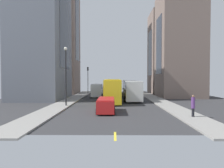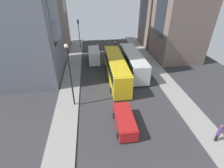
% 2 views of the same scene
% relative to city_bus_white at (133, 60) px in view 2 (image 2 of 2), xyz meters
% --- Properties ---
extents(ground_plane, '(41.52, 41.52, 0.00)m').
position_rel_city_bus_white_xyz_m(ground_plane, '(3.04, 1.01, -2.01)').
color(ground_plane, '#333335').
extents(sidewalk_west, '(2.81, 44.00, 0.15)m').
position_rel_city_bus_white_xyz_m(sidewalk_west, '(-4.32, 1.01, -1.93)').
color(sidewalk_west, gray).
rests_on(sidewalk_west, ground).
extents(sidewalk_east, '(2.81, 44.00, 0.15)m').
position_rel_city_bus_white_xyz_m(sidewalk_east, '(10.39, 1.01, -1.93)').
color(sidewalk_east, gray).
rests_on(sidewalk_east, ground).
extents(lane_stripe_0, '(0.16, 2.00, 0.01)m').
position_rel_city_bus_white_xyz_m(lane_stripe_0, '(3.04, -19.99, -2.00)').
color(lane_stripe_0, yellow).
rests_on(lane_stripe_0, ground).
extents(lane_stripe_1, '(0.16, 2.00, 0.01)m').
position_rel_city_bus_white_xyz_m(lane_stripe_1, '(3.04, -9.49, -2.00)').
color(lane_stripe_1, yellow).
rests_on(lane_stripe_1, ground).
extents(lane_stripe_2, '(0.16, 2.00, 0.01)m').
position_rel_city_bus_white_xyz_m(lane_stripe_2, '(3.04, 1.01, -2.00)').
color(lane_stripe_2, yellow).
rests_on(lane_stripe_2, ground).
extents(lane_stripe_3, '(0.16, 2.00, 0.01)m').
position_rel_city_bus_white_xyz_m(lane_stripe_3, '(3.04, 11.51, -2.00)').
color(lane_stripe_3, yellow).
rests_on(lane_stripe_3, ground).
extents(building_west_0, '(10.09, 8.05, 19.76)m').
position_rel_city_bus_white_xyz_m(building_west_0, '(-10.91, -14.51, 7.87)').
color(building_west_0, '#7A665B').
rests_on(building_west_0, ground).
extents(building_west_1, '(8.23, 8.61, 20.66)m').
position_rel_city_bus_white_xyz_m(building_west_1, '(-9.99, -5.05, 8.32)').
color(building_west_1, '#7A665B').
rests_on(building_west_1, ground).
extents(city_bus_white, '(2.80, 11.28, 3.35)m').
position_rel_city_bus_white_xyz_m(city_bus_white, '(0.00, 0.00, 0.00)').
color(city_bus_white, silver).
rests_on(city_bus_white, ground).
extents(streetcar_yellow, '(2.70, 12.29, 3.59)m').
position_rel_city_bus_white_xyz_m(streetcar_yellow, '(3.28, 2.46, 0.12)').
color(streetcar_yellow, yellow).
rests_on(streetcar_yellow, ground).
extents(delivery_van_white, '(2.25, 5.03, 2.58)m').
position_rel_city_bus_white_xyz_m(delivery_van_white, '(6.43, -4.86, -0.50)').
color(delivery_van_white, white).
rests_on(delivery_van_white, ground).
extents(car_red_0, '(2.01, 4.67, 1.56)m').
position_rel_city_bus_white_xyz_m(car_red_0, '(3.97, 12.92, -1.08)').
color(car_red_0, red).
rests_on(car_red_0, ground).
extents(pedestrian_crossing_near, '(0.36, 0.36, 2.22)m').
position_rel_city_bus_white_xyz_m(pedestrian_crossing_near, '(5.40, -9.78, -0.83)').
color(pedestrian_crossing_near, maroon).
rests_on(pedestrian_crossing_near, ground).
extents(pedestrian_crossing_mid, '(0.38, 0.38, 2.04)m').
position_rel_city_bus_white_xyz_m(pedestrian_crossing_mid, '(1.44, -11.07, -0.93)').
color(pedestrian_crossing_mid, maroon).
rests_on(pedestrian_crossing_mid, ground).
extents(pedestrian_walking_far, '(0.36, 0.36, 2.01)m').
position_rel_city_bus_white_xyz_m(pedestrian_walking_far, '(-0.81, -13.93, -0.95)').
color(pedestrian_walking_far, navy).
rests_on(pedestrian_walking_far, ground).
extents(pedestrian_waiting_curb, '(0.34, 0.34, 2.05)m').
position_rel_city_bus_white_xyz_m(pedestrian_waiting_curb, '(-4.41, 16.08, -0.77)').
color(pedestrian_waiting_curb, black).
rests_on(pedestrian_waiting_curb, ground).
extents(traffic_light_near_corner, '(0.32, 0.44, 6.36)m').
position_rel_city_bus_white_xyz_m(traffic_light_near_corner, '(9.38, -13.69, 2.53)').
color(traffic_light_near_corner, black).
rests_on(traffic_light_near_corner, ground).
extents(streetlamp_near, '(0.44, 0.44, 7.78)m').
position_rel_city_bus_white_xyz_m(streetlamp_near, '(9.48, 8.49, 2.85)').
color(streetlamp_near, black).
rests_on(streetlamp_near, ground).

